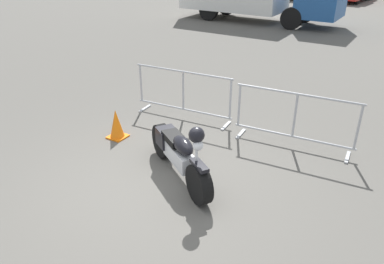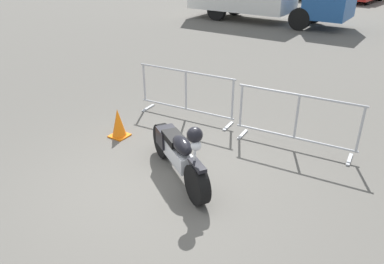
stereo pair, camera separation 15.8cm
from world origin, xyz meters
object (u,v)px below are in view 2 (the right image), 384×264
Objects in this scene: crowd_barrier_far at (296,120)px; traffic_cone at (118,123)px; motorcycle at (178,152)px; crowd_barrier_near at (186,94)px.

crowd_barrier_far reaches higher than traffic_cone.
motorcycle reaches higher than crowd_barrier_near.
motorcycle reaches higher than crowd_barrier_far.
motorcycle is at bearing -121.47° from crowd_barrier_far.
crowd_barrier_near is at bearing 68.58° from traffic_cone.
motorcycle is at bearing -58.54° from crowd_barrier_near.
crowd_barrier_near is (-1.23, 2.00, 0.10)m from motorcycle.
crowd_barrier_near is 1.00× the size of crowd_barrier_far.
crowd_barrier_near is 3.85× the size of traffic_cone.
crowd_barrier_near is 1.63m from traffic_cone.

